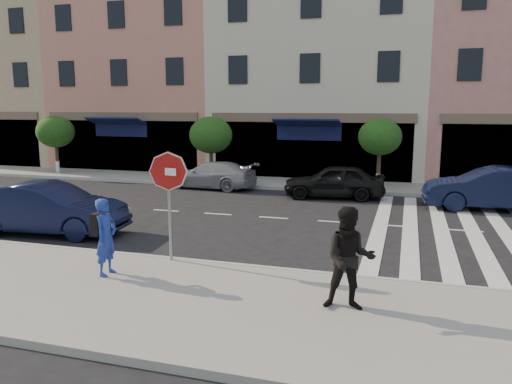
{
  "coord_description": "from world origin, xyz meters",
  "views": [
    {
      "loc": [
        4.24,
        -11.82,
        3.7
      ],
      "look_at": [
        0.32,
        0.96,
        1.4
      ],
      "focal_mm": 35.0,
      "sensor_mm": 36.0,
      "label": 1
    }
  ],
  "objects_px": {
    "car_near_mid": "(48,209)",
    "car_far_right": "(492,189)",
    "stop_sign": "(169,182)",
    "walker": "(349,259)",
    "car_far_left": "(211,175)",
    "car_far_mid": "(334,181)",
    "photographer": "(106,237)"
  },
  "relations": [
    {
      "from": "car_far_mid",
      "to": "stop_sign",
      "type": "bearing_deg",
      "value": -20.25
    },
    {
      "from": "car_near_mid",
      "to": "car_far_right",
      "type": "xyz_separation_m",
      "value": [
        12.94,
        7.57,
        0.02
      ]
    },
    {
      "from": "car_near_mid",
      "to": "car_far_right",
      "type": "height_order",
      "value": "car_far_right"
    },
    {
      "from": "car_near_mid",
      "to": "car_far_mid",
      "type": "height_order",
      "value": "car_near_mid"
    },
    {
      "from": "walker",
      "to": "car_far_mid",
      "type": "height_order",
      "value": "walker"
    },
    {
      "from": "stop_sign",
      "to": "car_far_left",
      "type": "xyz_separation_m",
      "value": [
        -3.37,
        10.77,
        -1.38
      ]
    },
    {
      "from": "car_far_left",
      "to": "car_near_mid",
      "type": "bearing_deg",
      "value": -3.17
    },
    {
      "from": "stop_sign",
      "to": "walker",
      "type": "relative_size",
      "value": 1.38
    },
    {
      "from": "car_far_left",
      "to": "car_far_mid",
      "type": "height_order",
      "value": "car_far_mid"
    },
    {
      "from": "walker",
      "to": "stop_sign",
      "type": "bearing_deg",
      "value": 149.87
    },
    {
      "from": "car_near_mid",
      "to": "car_far_left",
      "type": "relative_size",
      "value": 1.08
    },
    {
      "from": "car_far_left",
      "to": "car_far_right",
      "type": "relative_size",
      "value": 0.9
    },
    {
      "from": "stop_sign",
      "to": "car_near_mid",
      "type": "relative_size",
      "value": 0.56
    },
    {
      "from": "walker",
      "to": "car_far_right",
      "type": "distance_m",
      "value": 11.58
    },
    {
      "from": "car_far_left",
      "to": "car_far_right",
      "type": "bearing_deg",
      "value": 88.36
    },
    {
      "from": "stop_sign",
      "to": "walker",
      "type": "bearing_deg",
      "value": -10.34
    },
    {
      "from": "photographer",
      "to": "car_far_right",
      "type": "distance_m",
      "value": 13.87
    },
    {
      "from": "walker",
      "to": "car_far_left",
      "type": "distance_m",
      "value": 14.61
    },
    {
      "from": "photographer",
      "to": "car_far_right",
      "type": "bearing_deg",
      "value": -40.66
    },
    {
      "from": "stop_sign",
      "to": "car_far_right",
      "type": "height_order",
      "value": "stop_sign"
    },
    {
      "from": "stop_sign",
      "to": "car_far_mid",
      "type": "height_order",
      "value": "stop_sign"
    },
    {
      "from": "stop_sign",
      "to": "car_far_mid",
      "type": "xyz_separation_m",
      "value": [
        2.36,
        9.95,
        -1.31
      ]
    },
    {
      "from": "stop_sign",
      "to": "walker",
      "type": "distance_m",
      "value": 4.71
    },
    {
      "from": "stop_sign",
      "to": "photographer",
      "type": "height_order",
      "value": "stop_sign"
    },
    {
      "from": "stop_sign",
      "to": "photographer",
      "type": "xyz_separation_m",
      "value": [
        -0.83,
        -1.31,
        -1.02
      ]
    },
    {
      "from": "car_far_left",
      "to": "photographer",
      "type": "bearing_deg",
      "value": 17.65
    },
    {
      "from": "walker",
      "to": "car_far_right",
      "type": "xyz_separation_m",
      "value": [
        3.83,
        10.93,
        -0.3
      ]
    },
    {
      "from": "car_far_left",
      "to": "car_far_mid",
      "type": "distance_m",
      "value": 5.79
    },
    {
      "from": "car_far_mid",
      "to": "car_near_mid",
      "type": "bearing_deg",
      "value": -47.84
    },
    {
      "from": "car_far_left",
      "to": "stop_sign",
      "type": "bearing_deg",
      "value": 23.16
    },
    {
      "from": "car_near_mid",
      "to": "car_far_right",
      "type": "bearing_deg",
      "value": -65.63
    },
    {
      "from": "stop_sign",
      "to": "photographer",
      "type": "relative_size",
      "value": 1.54
    }
  ]
}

